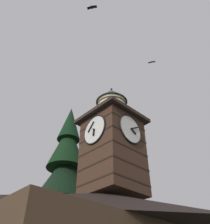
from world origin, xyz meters
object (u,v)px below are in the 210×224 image
at_px(moon, 23,211).
at_px(pine_tree_behind, 61,209).
at_px(flying_bird_low, 92,7).
at_px(clock_tower, 112,143).
at_px(flying_bird_high, 152,62).

bearing_deg(moon, pine_tree_behind, 68.74).
distance_m(pine_tree_behind, flying_bird_low, 14.79).
bearing_deg(moon, flying_bird_low, 66.32).
height_order(pine_tree_behind, moon, pine_tree_behind).
xyz_separation_m(clock_tower, flying_bird_high, (-3.46, 1.85, 8.97)).
bearing_deg(moon, flying_bird_high, 75.67).
bearing_deg(flying_bird_low, clock_tower, -144.12).
relative_size(clock_tower, flying_bird_low, 15.03).
distance_m(clock_tower, flying_bird_high, 9.80).
bearing_deg(flying_bird_high, moon, -104.33).
bearing_deg(pine_tree_behind, flying_bird_low, 58.96).
bearing_deg(clock_tower, flying_bird_low, 35.88).
distance_m(clock_tower, pine_tree_behind, 7.34).
height_order(clock_tower, flying_bird_high, flying_bird_high).
bearing_deg(moon, clock_tower, 70.72).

